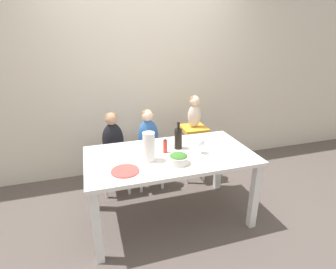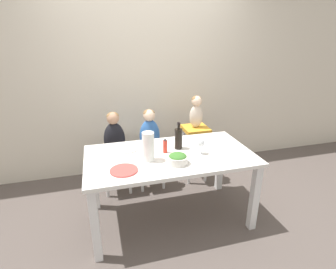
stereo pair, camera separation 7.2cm
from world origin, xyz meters
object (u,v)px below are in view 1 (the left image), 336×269
Objects in this scene: chair_right_highchair at (193,140)px; dinner_plate_front_left at (125,171)px; person_child_center at (148,131)px; dinner_plate_back_left at (126,149)px; person_baby_right at (194,110)px; wine_bottle at (178,138)px; paper_towel_roll at (149,147)px; person_child_left at (113,135)px; chair_far_center at (149,158)px; salad_bowl_large at (179,158)px; wine_glass_near at (201,143)px; chair_far_left at (115,162)px.

chair_right_highchair is 1.36m from dinner_plate_front_left.
person_child_center is 2.24× the size of dinner_plate_back_left.
person_baby_right reaches higher than wine_bottle.
chair_right_highchair is at bearing -90.00° from person_baby_right.
paper_towel_roll is at bearing -152.31° from wine_bottle.
dinner_plate_back_left is at bearing -79.37° from person_child_left.
salad_bowl_large reaches higher than chair_far_center.
paper_towel_roll is 0.29m from salad_bowl_large.
person_baby_right is 1.67× the size of dinner_plate_front_left.
salad_bowl_large is at bearing -120.17° from chair_right_highchair.
person_child_left is 2.24× the size of dinner_plate_back_left.
wine_glass_near reaches higher than chair_right_highchair.
paper_towel_roll is 1.72× the size of wine_glass_near.
person_child_left is at bearing 179.89° from chair_far_center.
person_child_left is 0.84m from wine_bottle.
person_child_center is 1.96× the size of paper_towel_roll.
chair_right_highchair is 0.77m from wine_bottle.
wine_glass_near is 0.85× the size of salad_bowl_large.
dinner_plate_front_left is (-0.48, -0.01, -0.04)m from salad_bowl_large.
person_child_left is 0.47m from dinner_plate_back_left.
person_baby_right is at bearing 26.51° from dinner_plate_back_left.
chair_far_left is at bearing 108.39° from paper_towel_roll.
person_baby_right is 1.43× the size of wine_bottle.
person_baby_right is 1.08m from paper_towel_roll.
person_baby_right is 1.67× the size of dinner_plate_back_left.
dinner_plate_back_left is at bearing -79.35° from chair_far_left.
dinner_plate_front_left is at bearing -178.60° from salad_bowl_large.
wine_bottle is at bearing -125.43° from chair_right_highchair.
chair_far_center is at bearing 65.64° from dinner_plate_front_left.
person_child_left is at bearing 100.63° from dinner_plate_back_left.
wine_glass_near is at bearing 26.13° from salad_bowl_large.
wine_glass_near is at bearing 10.94° from dinner_plate_front_left.
salad_bowl_large is 0.49m from dinner_plate_front_left.
chair_far_center is (0.42, 0.00, 0.00)m from chair_far_left.
person_baby_right is (0.59, 0.00, 0.57)m from chair_far_center.
chair_far_left is 1.00× the size of chair_far_center.
person_child_center reaches higher than dinner_plate_front_left.
salad_bowl_large is at bearing -85.32° from person_child_center.
wine_bottle reaches higher than paper_towel_roll.
paper_towel_roll reaches higher than dinner_plate_front_left.
dinner_plate_back_left reaches higher than chair_right_highchair.
dinner_plate_front_left is (-0.41, -0.91, 0.36)m from chair_far_center.
person_child_left is 1.00× the size of person_child_center.
chair_right_highchair is 1.12m from paper_towel_roll.
salad_bowl_large is 0.78× the size of dinner_plate_front_left.
wine_bottle reaches higher than chair_far_left.
salad_bowl_large is at bearing -61.12° from chair_far_left.
chair_far_center is 0.96m from wine_glass_near.
wine_glass_near is 0.31m from salad_bowl_large.
paper_towel_roll is (-0.17, -0.76, 0.49)m from chair_far_center.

